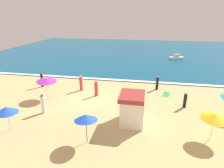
{
  "coord_description": "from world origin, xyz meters",
  "views": [
    {
      "loc": [
        5.92,
        -18.61,
        8.8
      ],
      "look_at": [
        1.95,
        2.68,
        0.8
      ],
      "focal_mm": 30.71,
      "sensor_mm": 36.0,
      "label": 1
    }
  ],
  "objects": [
    {
      "name": "ocean_water",
      "position": [
        0.0,
        28.0,
        0.05
      ],
      "size": [
        60.0,
        44.0,
        0.1
      ],
      "primitive_type": "cube",
      "color": "#0F567A",
      "rests_on": "ground_plane"
    },
    {
      "name": "beach_umbrella_4",
      "position": [
        -4.52,
        -0.9,
        2.11
      ],
      "size": [
        2.96,
        2.97,
        2.39
      ],
      "color": "silver",
      "rests_on": "ground_plane"
    },
    {
      "name": "ground_plane",
      "position": [
        0.0,
        0.0,
        0.0
      ],
      "size": [
        60.0,
        60.0,
        0.0
      ],
      "primitive_type": "plane",
      "color": "#D8B775"
    },
    {
      "name": "beach_towel_0",
      "position": [
        -6.2,
        -4.74,
        0.01
      ],
      "size": [
        1.23,
        1.13,
        0.01
      ],
      "color": "green",
      "rests_on": "ground_plane"
    },
    {
      "name": "beachgoer_7",
      "position": [
        9.86,
        -0.47,
        0.77
      ],
      "size": [
        0.4,
        0.4,
        1.63
      ],
      "color": "black",
      "rests_on": "ground_plane"
    },
    {
      "name": "beach_towel_1",
      "position": [
        8.35,
        2.54,
        0.01
      ],
      "size": [
        1.08,
        1.72,
        0.01
      ],
      "color": "green",
      "rests_on": "ground_plane"
    },
    {
      "name": "beach_umbrella_1",
      "position": [
        -4.51,
        -7.18,
        1.82
      ],
      "size": [
        2.34,
        2.34,
        2.1
      ],
      "color": "silver",
      "rests_on": "ground_plane"
    },
    {
      "name": "beachgoer_1",
      "position": [
        -6.99,
        2.24,
        0.96
      ],
      "size": [
        0.4,
        0.4,
        1.94
      ],
      "color": "black",
      "rests_on": "ground_plane"
    },
    {
      "name": "beachgoer_5",
      "position": [
        0.5,
        0.7,
        0.85
      ],
      "size": [
        0.48,
        0.48,
        1.81
      ],
      "color": "red",
      "rests_on": "ground_plane"
    },
    {
      "name": "beachgoer_2",
      "position": [
        -1.72,
        1.97,
        0.89
      ],
      "size": [
        0.52,
        0.52,
        1.9
      ],
      "color": "red",
      "rests_on": "ground_plane"
    },
    {
      "name": "small_boat_0",
      "position": [
        11.74,
        21.17,
        0.44
      ],
      "size": [
        2.9,
        1.82,
        1.02
      ],
      "color": "white",
      "rests_on": "ocean_water"
    },
    {
      "name": "beachgoer_4",
      "position": [
        7.32,
        3.96,
        0.82
      ],
      "size": [
        0.36,
        0.36,
        1.75
      ],
      "color": "black",
      "rests_on": "ground_plane"
    },
    {
      "name": "lifeguard_cabana",
      "position": [
        4.92,
        -4.28,
        1.35
      ],
      "size": [
        2.03,
        2.53,
        2.64
      ],
      "color": "white",
      "rests_on": "ground_plane"
    },
    {
      "name": "beachgoer_0",
      "position": [
        -3.32,
        -4.06,
        0.88
      ],
      "size": [
        0.48,
        0.48,
        1.88
      ],
      "color": "white",
      "rests_on": "ground_plane"
    },
    {
      "name": "beach_umbrella_0",
      "position": [
        10.9,
        -5.53,
        1.93
      ],
      "size": [
        2.48,
        2.5,
        2.23
      ],
      "color": "silver",
      "rests_on": "ground_plane"
    },
    {
      "name": "beach_umbrella_3",
      "position": [
        2.01,
        -7.53,
        2.04
      ],
      "size": [
        2.16,
        2.18,
        2.35
      ],
      "color": "#4C3823",
      "rests_on": "ground_plane"
    },
    {
      "name": "wave_breaker_foam",
      "position": [
        0.0,
        6.3,
        0.1
      ],
      "size": [
        57.0,
        0.7,
        0.01
      ],
      "primitive_type": "cube",
      "color": "white",
      "rests_on": "ocean_water"
    }
  ]
}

